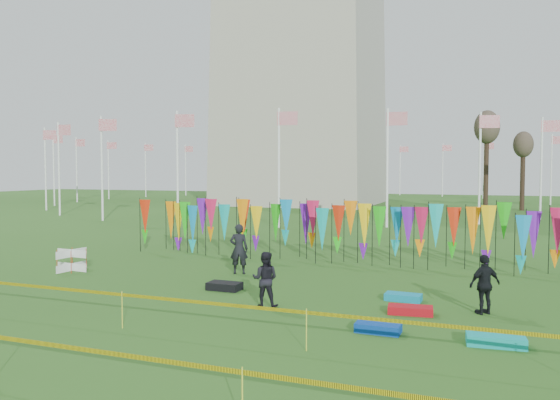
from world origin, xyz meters
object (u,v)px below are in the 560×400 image
(box_kite, at_px, (72,260))
(person_mid, at_px, (265,279))
(kite_bag_red, at_px, (410,310))
(kite_bag_black, at_px, (224,286))
(person_right, at_px, (485,284))
(kite_bag_turquoise, at_px, (403,297))
(kite_bag_teal, at_px, (496,340))
(person_left, at_px, (239,249))
(kite_bag_blue, at_px, (378,328))

(box_kite, distance_m, person_mid, 9.26)
(kite_bag_red, height_order, kite_bag_black, kite_bag_black)
(kite_bag_red, bearing_deg, person_mid, -170.98)
(person_right, xyz_separation_m, kite_bag_turquoise, (-2.23, 0.75, -0.69))
(kite_bag_black, bearing_deg, kite_bag_teal, -19.89)
(box_kite, bearing_deg, person_right, -4.23)
(person_right, bearing_deg, kite_bag_turquoise, -57.85)
(person_mid, distance_m, kite_bag_black, 2.62)
(kite_bag_teal, bearing_deg, box_kite, 165.74)
(person_left, bearing_deg, box_kite, -1.28)
(box_kite, relative_size, kite_bag_turquoise, 0.81)
(person_mid, height_order, person_right, person_right)
(kite_bag_blue, bearing_deg, person_mid, 158.85)
(box_kite, height_order, person_left, person_left)
(person_left, bearing_deg, kite_bag_teal, 130.54)
(kite_bag_turquoise, relative_size, kite_bag_teal, 0.85)
(person_right, height_order, kite_bag_teal, person_right)
(kite_bag_teal, bearing_deg, kite_bag_red, 136.06)
(person_right, xyz_separation_m, kite_bag_teal, (0.25, -2.71, -0.68))
(person_right, relative_size, kite_bag_black, 1.50)
(person_mid, height_order, kite_bag_black, person_mid)
(person_mid, height_order, kite_bag_turquoise, person_mid)
(person_mid, relative_size, kite_bag_turquoise, 1.50)
(kite_bag_blue, bearing_deg, kite_bag_turquoise, 88.36)
(person_left, xyz_separation_m, kite_bag_red, (6.67, -3.54, -0.82))
(kite_bag_black, bearing_deg, person_right, -1.44)
(person_mid, distance_m, kite_bag_red, 4.02)
(person_right, relative_size, kite_bag_blue, 1.53)
(box_kite, bearing_deg, person_left, 15.83)
(kite_bag_turquoise, distance_m, kite_bag_black, 5.58)
(person_right, bearing_deg, person_left, -57.70)
(person_right, distance_m, kite_bag_red, 2.08)
(kite_bag_turquoise, bearing_deg, person_right, -18.59)
(kite_bag_teal, bearing_deg, person_left, 147.65)
(person_left, relative_size, kite_bag_red, 1.60)
(box_kite, bearing_deg, person_mid, -15.09)
(person_right, distance_m, kite_bag_blue, 3.59)
(box_kite, relative_size, kite_bag_black, 0.79)
(person_left, bearing_deg, person_right, 144.45)
(kite_bag_red, xyz_separation_m, kite_bag_teal, (2.08, -2.01, 0.01))
(kite_bag_black, bearing_deg, box_kite, 172.65)
(person_right, bearing_deg, kite_bag_blue, 9.47)
(kite_bag_red, bearing_deg, kite_bag_blue, -104.06)
(box_kite, bearing_deg, kite_bag_black, -7.35)
(kite_bag_red, bearing_deg, kite_bag_black, 171.42)
(box_kite, distance_m, person_left, 6.44)
(person_mid, relative_size, kite_bag_red, 1.33)
(kite_bag_black, bearing_deg, person_mid, -36.77)
(kite_bag_turquoise, distance_m, kite_bag_red, 1.50)
(person_mid, height_order, kite_bag_blue, person_mid)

